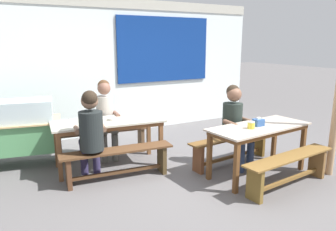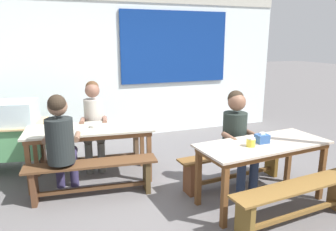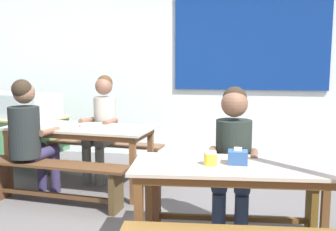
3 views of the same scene
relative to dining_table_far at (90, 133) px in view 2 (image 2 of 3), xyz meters
The scene contains 14 objects.
ground_plane 1.52m from the dining_table_far, 41.66° to the right, with size 40.00×40.00×0.00m, color #5E5B5B.
backdrop_wall 2.28m from the dining_table_far, 60.43° to the left, with size 6.43×0.23×2.81m.
dining_table_far is the anchor object (origin of this frame).
dining_table_near 2.28m from the dining_table_far, 36.95° to the right, with size 1.64×0.78×0.75m.
bench_far_back 0.65m from the dining_table_far, 84.02° to the left, with size 1.68×0.44×0.45m.
bench_far_front 0.65m from the dining_table_far, 95.98° to the right, with size 1.62×0.46×0.45m.
bench_near_back 2.00m from the dining_table_far, 25.11° to the right, with size 1.62×0.38×0.45m.
bench_near_front 2.70m from the dining_table_far, 45.61° to the right, with size 1.59×0.41×0.45m.
person_center_facing 0.48m from the dining_table_far, 75.87° to the left, with size 0.44×0.54×1.32m.
person_left_back_turned 0.59m from the dining_table_far, 132.06° to the right, with size 0.47×0.60×1.32m.
person_right_near_table 1.99m from the dining_table_far, 27.11° to the right, with size 0.43×0.57×1.29m.
tissue_box 2.27m from the dining_table_far, 36.95° to the right, with size 0.14×0.12×0.12m.
condiment_jar 2.15m from the dining_table_far, 41.48° to the right, with size 0.10×0.10×0.10m.
soup_bowl 0.13m from the dining_table_far, ahead, with size 0.16×0.16×0.04m, color silver.
Camera 2 is at (-1.46, -3.36, 1.93)m, focal length 33.71 mm.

